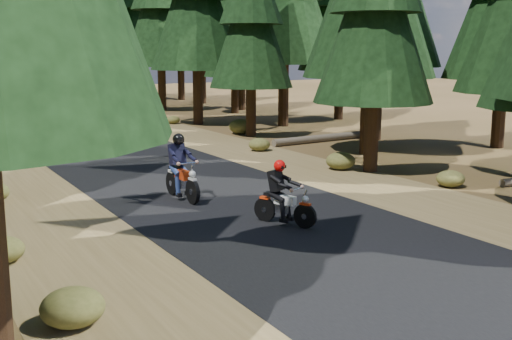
{
  "coord_description": "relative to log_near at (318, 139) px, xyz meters",
  "views": [
    {
      "loc": [
        -7.55,
        -11.59,
        3.94
      ],
      "look_at": [
        0.0,
        1.5,
        1.1
      ],
      "focal_mm": 45.0,
      "sensor_mm": 36.0,
      "label": 1
    }
  ],
  "objects": [
    {
      "name": "rider_follow",
      "position": [
        -9.45,
        -7.04,
        0.43
      ],
      "size": [
        0.64,
        1.98,
        1.75
      ],
      "rotation": [
        0.0,
        0.0,
        3.17
      ],
      "color": "#AA2C0B",
      "rests_on": "road"
    },
    {
      "name": "shoulder_r",
      "position": [
        -3.93,
        -5.89,
        -0.16
      ],
      "size": [
        3.2,
        100.0,
        0.01
      ],
      "primitive_type": "cube",
      "color": "brown",
      "rests_on": "ground"
    },
    {
      "name": "shoulder_l",
      "position": [
        -13.13,
        -5.89,
        -0.16
      ],
      "size": [
        3.2,
        100.0,
        0.01
      ],
      "primitive_type": "cube",
      "color": "brown",
      "rests_on": "ground"
    },
    {
      "name": "rider_lead",
      "position": [
        -8.45,
        -10.54,
        0.34
      ],
      "size": [
        1.16,
        1.72,
        1.49
      ],
      "rotation": [
        0.0,
        0.0,
        3.58
      ],
      "color": "white",
      "rests_on": "road"
    },
    {
      "name": "understory_shrubs",
      "position": [
        -6.88,
        -4.39,
        0.12
      ],
      "size": [
        14.3,
        30.24,
        0.71
      ],
      "color": "#474C1E",
      "rests_on": "ground"
    },
    {
      "name": "log_near",
      "position": [
        0.0,
        0.0,
        0.0
      ],
      "size": [
        4.81,
        0.73,
        0.32
      ],
      "primitive_type": "cylinder",
      "rotation": [
        0.0,
        1.57,
        0.08
      ],
      "color": "#4C4233",
      "rests_on": "ground"
    },
    {
      "name": "ground",
      "position": [
        -8.53,
        -10.89,
        -0.16
      ],
      "size": [
        120.0,
        120.0,
        0.0
      ],
      "primitive_type": "plane",
      "color": "#453618",
      "rests_on": "ground"
    },
    {
      "name": "road",
      "position": [
        -8.53,
        -5.89,
        -0.15
      ],
      "size": [
        6.0,
        100.0,
        0.01
      ],
      "primitive_type": "cube",
      "color": "black",
      "rests_on": "ground"
    }
  ]
}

